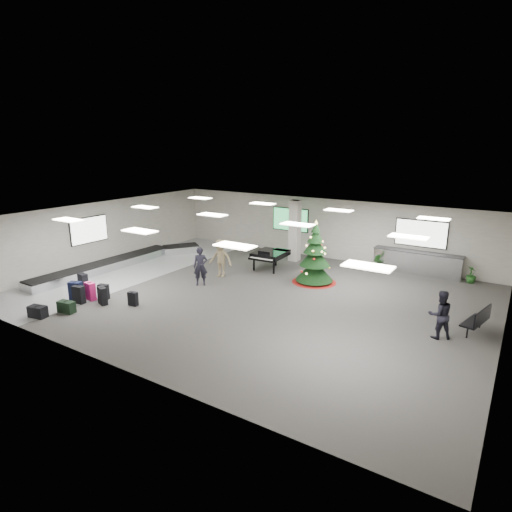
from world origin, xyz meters
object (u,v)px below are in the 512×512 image
Objects in this scene: baggage_carousel at (122,262)px; traveler_b at (221,258)px; service_counter at (417,262)px; traveler_a at (201,266)px; grand_piano at (269,255)px; traveler_bench at (440,315)px; bench at (478,319)px; potted_plant_right at (471,275)px; potted_plant_left at (375,263)px; pink_suitcase at (90,291)px; christmas_tree at (315,261)px.

traveler_b is (5.27, 1.32, 0.67)m from baggage_carousel.
traveler_b reaches higher than service_counter.
traveler_a is (5.29, -0.14, 0.63)m from baggage_carousel.
traveler_bench is at bearing -26.27° from grand_piano.
traveler_a reaches higher than bench.
grand_piano is at bearing -58.19° from traveler_bench.
traveler_b is 1.10× the size of traveler_bench.
potted_plant_left is at bearing -172.06° from potted_plant_right.
baggage_carousel is at bearing -152.33° from service_counter.
bench is at bearing -60.76° from service_counter.
potted_plant_right is (9.94, 6.72, -0.47)m from traveler_a.
bench is 1.48m from traveler_bench.
traveler_b is at bearing -144.42° from service_counter.
traveler_a is at bearing -145.96° from potted_plant_right.
service_counter is at bearing 27.67° from baggage_carousel.
potted_plant_left reaches higher than pink_suitcase.
christmas_tree is 3.19× the size of potted_plant_left.
service_counter is at bearing 5.71° from traveler_a.
christmas_tree reaches higher than baggage_carousel.
grand_piano is 1.06× the size of traveler_b.
baggage_carousel is 13.26× the size of pink_suitcase.
grand_piano is 5.14m from potted_plant_left.
christmas_tree is 6.51m from traveler_bench.
grand_piano is 1.17× the size of traveler_bench.
traveler_a is at bearing -137.72° from service_counter.
baggage_carousel is 14.50m from service_counter.
potted_plant_left is (11.09, 6.00, 0.23)m from baggage_carousel.
traveler_b is at bearing -152.14° from potted_plant_right.
pink_suitcase is 8.41m from grand_piano.
traveler_a is 9.78m from traveler_bench.
service_counter is at bearing 22.57° from potted_plant_left.
potted_plant_left is 1.17× the size of potted_plant_right.
traveler_a is (-4.01, -3.05, -0.12)m from christmas_tree.
grand_piano is (-6.28, -3.16, 0.19)m from service_counter.
potted_plant_right is at bearing 16.24° from grand_piano.
baggage_carousel is 4.78m from pink_suitcase.
traveler_a is (-10.80, -1.08, 0.34)m from bench.
traveler_bench is (9.78, 0.04, -0.05)m from traveler_a.
potted_plant_right is at bearing 111.79° from bench.
potted_plant_right is (12.48, 10.49, 0.02)m from pink_suitcase.
traveler_b is at bearing -158.41° from christmas_tree.
traveler_b is at bearing 14.04° from baggage_carousel.
traveler_bench is at bearing -27.58° from christmas_tree.
grand_piano is at bearing -153.31° from service_counter.
grand_piano is 9.26m from traveler_bench.
service_counter is at bearing 23.80° from grand_piano.
service_counter is 2.39× the size of traveler_a.
grand_piano is at bearing 70.84° from pink_suitcase.
traveler_a is 2.22× the size of potted_plant_right.
potted_plant_left is at bearing 27.26° from traveler_b.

